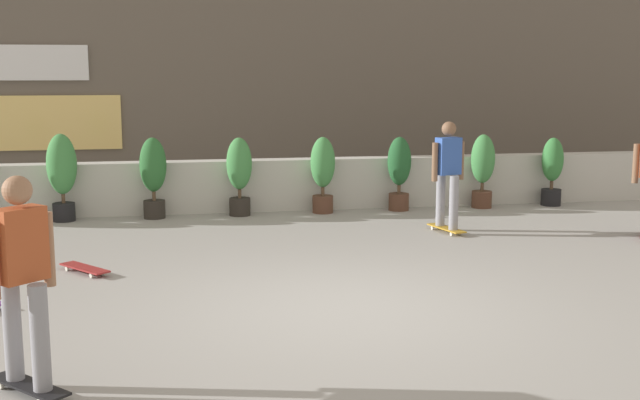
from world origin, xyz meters
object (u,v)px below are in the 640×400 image
(potted_plant_6, at_px, (483,167))
(skateboard_near_camera, at_px, (85,268))
(skater_by_wall_left, at_px, (448,171))
(potted_plant_1, at_px, (62,171))
(potted_plant_2, at_px, (153,173))
(potted_plant_5, at_px, (399,170))
(potted_plant_4, at_px, (323,171))
(potted_plant_3, at_px, (239,172))
(skater_foreground, at_px, (22,275))
(potted_plant_7, at_px, (552,169))

(potted_plant_6, distance_m, skateboard_near_camera, 7.50)
(skater_by_wall_left, bearing_deg, potted_plant_1, 161.10)
(potted_plant_2, bearing_deg, potted_plant_5, 0.00)
(potted_plant_4, distance_m, potted_plant_5, 1.37)
(potted_plant_5, bearing_deg, potted_plant_4, 180.00)
(potted_plant_6, bearing_deg, potted_plant_1, 180.00)
(potted_plant_4, bearing_deg, skater_by_wall_left, -52.36)
(potted_plant_1, relative_size, potted_plant_2, 1.06)
(potted_plant_2, xyz_separation_m, potted_plant_6, (5.79, 0.00, -0.03))
(potted_plant_3, bearing_deg, skateboard_near_camera, -121.44)
(potted_plant_3, relative_size, skater_foreground, 0.79)
(potted_plant_7, xyz_separation_m, skateboard_near_camera, (-7.90, -3.59, -0.61))
(potted_plant_6, relative_size, skater_by_wall_left, 0.78)
(potted_plant_5, bearing_deg, skateboard_near_camera, -144.37)
(potted_plant_1, distance_m, potted_plant_2, 1.46)
(potted_plant_3, relative_size, skater_by_wall_left, 0.79)
(potted_plant_2, xyz_separation_m, skater_by_wall_left, (4.43, -2.01, 0.17))
(potted_plant_4, bearing_deg, skater_foreground, -116.52)
(skateboard_near_camera, bearing_deg, potted_plant_2, 78.03)
(potted_plant_4, xyz_separation_m, potted_plant_7, (4.26, 0.00, -0.06))
(potted_plant_6, bearing_deg, potted_plant_7, 0.00)
(potted_plant_3, bearing_deg, potted_plant_5, -0.00)
(potted_plant_4, xyz_separation_m, skateboard_near_camera, (-3.63, -3.59, -0.68))
(potted_plant_5, relative_size, skateboard_near_camera, 1.75)
(potted_plant_3, relative_size, skateboard_near_camera, 1.79)
(potted_plant_6, bearing_deg, potted_plant_2, 180.00)
(potted_plant_5, relative_size, potted_plant_6, 0.98)
(potted_plant_6, relative_size, potted_plant_7, 1.06)
(potted_plant_1, bearing_deg, potted_plant_2, 0.00)
(potted_plant_3, distance_m, potted_plant_4, 1.44)
(potted_plant_6, xyz_separation_m, skater_foreground, (-6.58, -7.32, 0.20))
(potted_plant_6, bearing_deg, skater_foreground, -131.92)
(potted_plant_5, distance_m, skater_foreground, 8.88)
(potted_plant_4, relative_size, potted_plant_6, 1.00)
(potted_plant_1, bearing_deg, skateboard_near_camera, -78.99)
(potted_plant_7, bearing_deg, skater_foreground, -137.23)
(skater_foreground, bearing_deg, potted_plant_6, 48.08)
(potted_plant_4, bearing_deg, potted_plant_1, -180.00)
(potted_plant_3, bearing_deg, potted_plant_1, -180.00)
(potted_plant_1, relative_size, potted_plant_6, 1.09)
(potted_plant_5, relative_size, potted_plant_7, 1.05)
(potted_plant_4, height_order, skateboard_near_camera, potted_plant_4)
(potted_plant_7, bearing_deg, potted_plant_2, -180.00)
(potted_plant_7, xyz_separation_m, skater_foreground, (-7.92, -7.32, 0.27))
(potted_plant_2, bearing_deg, potted_plant_4, 0.00)
(skateboard_near_camera, bearing_deg, potted_plant_3, 58.56)
(potted_plant_3, bearing_deg, potted_plant_2, -180.00)
(potted_plant_2, xyz_separation_m, potted_plant_4, (2.87, 0.00, -0.03))
(potted_plant_1, height_order, potted_plant_5, potted_plant_1)
(potted_plant_3, bearing_deg, skater_by_wall_left, -33.92)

